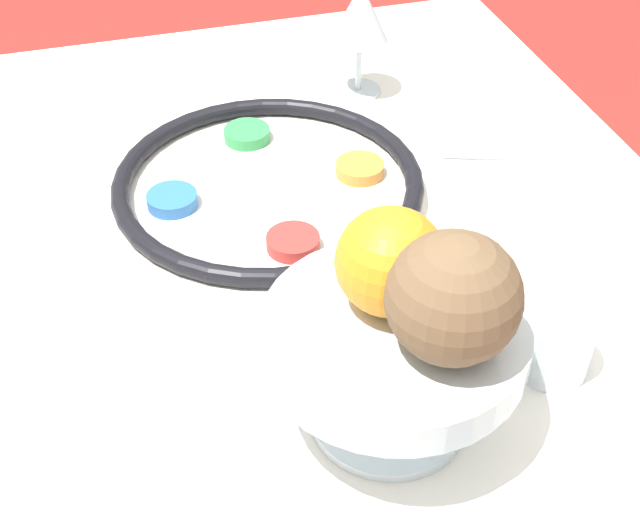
{
  "coord_description": "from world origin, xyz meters",
  "views": [
    {
      "loc": [
        0.64,
        -0.12,
        1.32
      ],
      "look_at": [
        0.04,
        0.06,
        0.78
      ],
      "focal_mm": 50.0,
      "sensor_mm": 36.0,
      "label": 1
    }
  ],
  "objects_px": {
    "wine_glass": "(360,16)",
    "cup_far": "(554,343)",
    "seder_plate": "(268,185)",
    "fruit_stand": "(393,346)",
    "orange_fruit": "(390,262)",
    "coconut": "(453,298)"
  },
  "relations": [
    {
      "from": "seder_plate",
      "to": "orange_fruit",
      "type": "xyz_separation_m",
      "value": [
        0.31,
        0.02,
        0.14
      ]
    },
    {
      "from": "wine_glass",
      "to": "cup_far",
      "type": "bearing_deg",
      "value": 1.17
    },
    {
      "from": "seder_plate",
      "to": "cup_far",
      "type": "distance_m",
      "value": 0.36
    },
    {
      "from": "fruit_stand",
      "to": "seder_plate",
      "type": "bearing_deg",
      "value": -176.4
    },
    {
      "from": "fruit_stand",
      "to": "wine_glass",
      "type": "bearing_deg",
      "value": 164.48
    },
    {
      "from": "seder_plate",
      "to": "coconut",
      "type": "xyz_separation_m",
      "value": [
        0.36,
        0.05,
        0.14
      ]
    },
    {
      "from": "seder_plate",
      "to": "fruit_stand",
      "type": "bearing_deg",
      "value": 3.6
    },
    {
      "from": "wine_glass",
      "to": "fruit_stand",
      "type": "xyz_separation_m",
      "value": [
        0.52,
        -0.14,
        -0.02
      ]
    },
    {
      "from": "wine_glass",
      "to": "cup_far",
      "type": "relative_size",
      "value": 2.2
    },
    {
      "from": "fruit_stand",
      "to": "cup_far",
      "type": "relative_size",
      "value": 3.13
    },
    {
      "from": "coconut",
      "to": "cup_far",
      "type": "relative_size",
      "value": 1.48
    },
    {
      "from": "wine_glass",
      "to": "cup_far",
      "type": "distance_m",
      "value": 0.51
    },
    {
      "from": "orange_fruit",
      "to": "cup_far",
      "type": "height_order",
      "value": "orange_fruit"
    },
    {
      "from": "orange_fruit",
      "to": "coconut",
      "type": "xyz_separation_m",
      "value": [
        0.06,
        0.03,
        0.01
      ]
    },
    {
      "from": "fruit_stand",
      "to": "coconut",
      "type": "xyz_separation_m",
      "value": [
        0.03,
        0.03,
        0.07
      ]
    },
    {
      "from": "seder_plate",
      "to": "wine_glass",
      "type": "xyz_separation_m",
      "value": [
        -0.19,
        0.16,
        0.09
      ]
    },
    {
      "from": "seder_plate",
      "to": "wine_glass",
      "type": "height_order",
      "value": "wine_glass"
    },
    {
      "from": "seder_plate",
      "to": "wine_glass",
      "type": "distance_m",
      "value": 0.27
    },
    {
      "from": "seder_plate",
      "to": "orange_fruit",
      "type": "relative_size",
      "value": 4.03
    },
    {
      "from": "seder_plate",
      "to": "orange_fruit",
      "type": "height_order",
      "value": "orange_fruit"
    },
    {
      "from": "orange_fruit",
      "to": "coconut",
      "type": "bearing_deg",
      "value": 24.51
    },
    {
      "from": "wine_glass",
      "to": "fruit_stand",
      "type": "bearing_deg",
      "value": -15.52
    }
  ]
}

